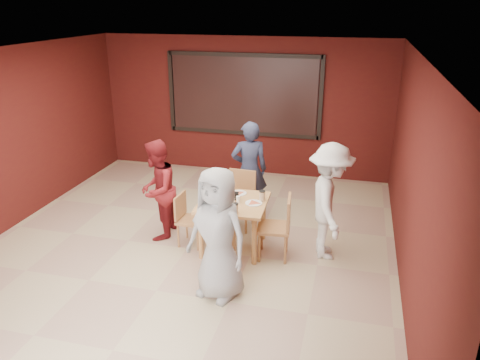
% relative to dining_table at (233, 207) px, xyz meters
% --- Properties ---
extents(floor, '(7.00, 7.00, 0.00)m').
position_rel_dining_table_xyz_m(floor, '(-0.66, -0.19, -0.66)').
color(floor, tan).
rests_on(floor, ground).
extents(window_blinds, '(3.00, 0.02, 1.50)m').
position_rel_dining_table_xyz_m(window_blinds, '(-0.66, 3.26, 0.99)').
color(window_blinds, black).
extents(dining_table, '(0.99, 0.99, 0.91)m').
position_rel_dining_table_xyz_m(dining_table, '(0.00, 0.00, 0.00)').
color(dining_table, '#C07E4E').
rests_on(dining_table, floor).
extents(chair_front, '(0.49, 0.49, 0.81)m').
position_rel_dining_table_xyz_m(chair_front, '(0.01, -0.67, -0.21)').
color(chair_front, '#A57640').
rests_on(chair_front, floor).
extents(chair_back, '(0.47, 0.47, 0.92)m').
position_rel_dining_table_xyz_m(chair_back, '(-0.09, 0.76, -0.14)').
color(chair_back, '#A57640').
rests_on(chair_back, floor).
extents(chair_left, '(0.40, 0.40, 0.79)m').
position_rel_dining_table_xyz_m(chair_left, '(-0.70, -0.03, -0.22)').
color(chair_left, '#A57640').
rests_on(chair_left, floor).
extents(chair_right, '(0.49, 0.49, 0.93)m').
position_rel_dining_table_xyz_m(chair_right, '(0.69, -0.09, -0.14)').
color(chair_right, '#A57640').
rests_on(chair_right, floor).
extents(diner_front, '(0.95, 0.78, 1.67)m').
position_rel_dining_table_xyz_m(diner_front, '(0.13, -1.17, 0.17)').
color(diner_front, '#9D9D9D').
rests_on(diner_front, floor).
extents(diner_back, '(0.70, 0.57, 1.65)m').
position_rel_dining_table_xyz_m(diner_back, '(-0.04, 1.16, 0.16)').
color(diner_back, '#2B324D').
rests_on(diner_back, floor).
extents(diner_left, '(0.64, 0.79, 1.54)m').
position_rel_dining_table_xyz_m(diner_left, '(-1.21, 0.10, 0.11)').
color(diner_left, maroon).
rests_on(diner_left, floor).
extents(diner_right, '(0.81, 1.17, 1.67)m').
position_rel_dining_table_xyz_m(diner_right, '(1.35, 0.15, 0.17)').
color(diner_right, white).
rests_on(diner_right, floor).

